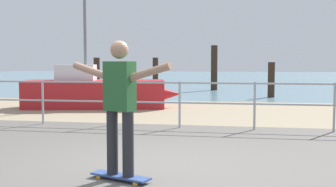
{
  "coord_description": "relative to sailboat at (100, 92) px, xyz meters",
  "views": [
    {
      "loc": [
        1.23,
        -5.58,
        1.47
      ],
      "look_at": [
        -0.12,
        2.0,
        0.9
      ],
      "focal_mm": 44.95,
      "sensor_mm": 36.0,
      "label": 1
    }
  ],
  "objects": [
    {
      "name": "beach_strip",
      "position": [
        3.27,
        -0.27,
        -0.52
      ],
      "size": [
        24.0,
        6.0,
        0.04
      ],
      "primitive_type": "cube",
      "color": "tan",
      "rests_on": "ground"
    },
    {
      "name": "groyne_post_3",
      "position": [
        5.67,
        5.09,
        0.22
      ],
      "size": [
        0.28,
        0.28,
        1.48
      ],
      "primitive_type": "cylinder",
      "color": "#332319",
      "rests_on": "ground"
    },
    {
      "name": "groyne_post_2",
      "position": [
        3.02,
        9.19,
        0.65
      ],
      "size": [
        0.34,
        0.34,
        2.36
      ],
      "primitive_type": "cylinder",
      "color": "#332319",
      "rests_on": "ground"
    },
    {
      "name": "sailboat",
      "position": [
        0.0,
        0.0,
        0.0
      ],
      "size": [
        5.07,
        2.3,
        5.3
      ],
      "color": "#B21E23",
      "rests_on": "ground"
    },
    {
      "name": "skateboarder",
      "position": [
        3.03,
        -7.95,
        0.49
      ],
      "size": [
        1.39,
        0.59,
        1.65
      ],
      "color": "#26262B",
      "rests_on": "skateboard"
    },
    {
      "name": "groyne_post_1",
      "position": [
        0.37,
        6.87,
        0.33
      ],
      "size": [
        0.27,
        0.27,
        1.7
      ],
      "primitive_type": "cylinder",
      "color": "#332319",
      "rests_on": "ground"
    },
    {
      "name": "sea_surface",
      "position": [
        3.27,
        27.73,
        -0.52
      ],
      "size": [
        72.0,
        50.0,
        0.04
      ],
      "primitive_type": "cube",
      "color": "slate",
      "rests_on": "ground"
    },
    {
      "name": "groyne_post_0",
      "position": [
        -2.27,
        6.04,
        0.32
      ],
      "size": [
        0.29,
        0.29,
        1.69
      ],
      "primitive_type": "cylinder",
      "color": "#332319",
      "rests_on": "ground"
    },
    {
      "name": "railing_fence",
      "position": [
        1.49,
        -3.67,
        0.18
      ],
      "size": [
        13.11,
        0.05,
        1.05
      ],
      "color": "#9EA0A5",
      "rests_on": "ground"
    },
    {
      "name": "skateboard",
      "position": [
        3.03,
        -7.95,
        -0.46
      ],
      "size": [
        0.82,
        0.47,
        0.08
      ],
      "color": "#334C8C",
      "rests_on": "ground"
    }
  ]
}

